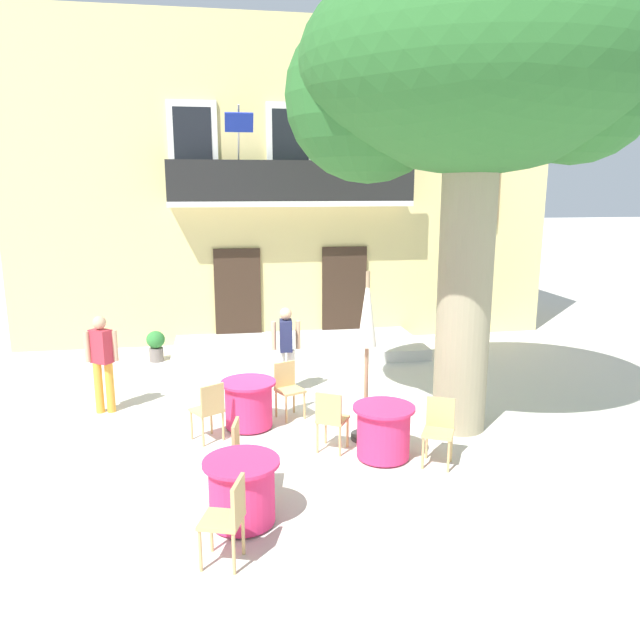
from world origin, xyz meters
name	(u,v)px	position (x,y,z in m)	size (l,w,h in m)	color
ground_plane	(270,417)	(0.00, 0.00, 0.00)	(120.00, 120.00, 0.00)	beige
building_facade	(281,186)	(1.00, 6.99, 3.75)	(13.00, 5.09, 7.50)	#DBC67F
entrance_step_platform	(298,348)	(1.00, 3.85, 0.12)	(5.58, 2.31, 0.25)	silver
plane_tree	(469,79)	(2.82, -0.89, 5.20)	(5.12, 4.50, 6.89)	gray
cafe_table_near_tree	(383,431)	(1.42, -1.81, 0.39)	(0.86, 0.86, 0.76)	#E52D66
cafe_chair_near_tree_0	(331,417)	(0.74, -1.50, 0.53)	(0.55, 0.55, 0.91)	tan
cafe_chair_near_tree_1	(439,427)	(2.12, -2.09, 0.53)	(0.54, 0.54, 0.91)	tan
cafe_table_middle	(249,404)	(-0.36, -0.38, 0.39)	(0.86, 0.86, 0.76)	#E52D66
cafe_chair_middle_0	(288,386)	(0.30, -0.02, 0.53)	(0.52, 0.52, 0.91)	tan
cafe_chair_middle_1	(209,408)	(-0.97, -0.83, 0.53)	(0.55, 0.55, 0.91)	tan
cafe_table_front	(242,491)	(-0.59, -3.18, 0.39)	(0.86, 0.86, 0.76)	#E52D66
cafe_chair_front_0	(229,515)	(-0.75, -3.91, 0.53)	(0.50, 0.50, 0.91)	tan
cafe_chair_front_1	(244,451)	(-0.53, -2.43, 0.53)	(0.47, 0.47, 0.91)	tan
cafe_umbrella	(367,332)	(1.34, -1.13, 1.67)	(0.44, 0.44, 2.55)	#997A56
ground_planter_left	(156,344)	(-2.14, 3.70, 0.38)	(0.39, 0.39, 0.67)	slate
pedestrian_near_entrance	(286,346)	(0.41, 1.13, 0.91)	(0.53, 0.35, 1.61)	silver
pedestrian_mid_plaza	(102,358)	(-2.71, 0.70, 0.94)	(0.53, 0.38, 1.66)	gold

